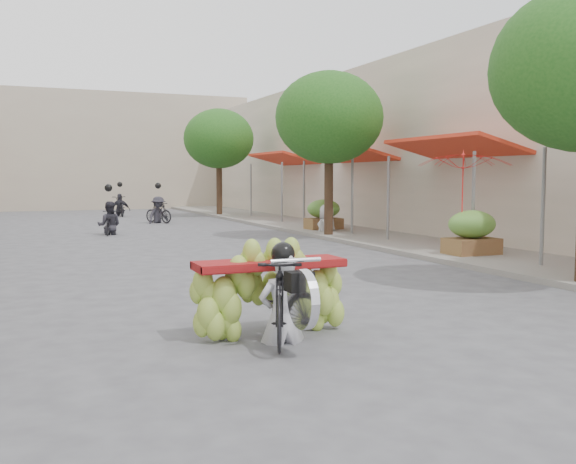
# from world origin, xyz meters

# --- Properties ---
(ground) EXTENTS (120.00, 120.00, 0.00)m
(ground) POSITION_xyz_m (0.00, 0.00, 0.00)
(ground) COLOR #58585D
(ground) RESTS_ON ground
(sidewalk_right) EXTENTS (4.00, 60.00, 0.12)m
(sidewalk_right) POSITION_xyz_m (7.00, 15.00, 0.06)
(sidewalk_right) COLOR gray
(sidewalk_right) RESTS_ON ground
(shophouse_row_right) EXTENTS (9.77, 40.00, 6.00)m
(shophouse_row_right) POSITION_xyz_m (11.99, 14.00, 3.00)
(shophouse_row_right) COLOR #C1B3A0
(shophouse_row_right) RESTS_ON ground
(far_building) EXTENTS (20.00, 6.00, 7.00)m
(far_building) POSITION_xyz_m (0.00, 38.00, 3.50)
(far_building) COLOR #B1A28C
(far_building) RESTS_ON ground
(street_tree_mid) EXTENTS (3.40, 3.40, 5.25)m
(street_tree_mid) POSITION_xyz_m (5.40, 14.00, 3.78)
(street_tree_mid) COLOR #3A2719
(street_tree_mid) RESTS_ON ground
(street_tree_far) EXTENTS (3.40, 3.40, 5.25)m
(street_tree_far) POSITION_xyz_m (5.40, 26.00, 3.78)
(street_tree_far) COLOR #3A2719
(street_tree_far) RESTS_ON ground
(produce_crate_mid) EXTENTS (1.20, 0.88, 1.16)m
(produce_crate_mid) POSITION_xyz_m (6.20, 8.00, 0.71)
(produce_crate_mid) COLOR brown
(produce_crate_mid) RESTS_ON ground
(produce_crate_far) EXTENTS (1.20, 0.88, 1.16)m
(produce_crate_far) POSITION_xyz_m (6.20, 16.00, 0.71)
(produce_crate_far) COLOR brown
(produce_crate_far) RESTS_ON ground
(banana_motorbike) EXTENTS (2.20, 1.90, 1.97)m
(banana_motorbike) POSITION_xyz_m (-0.85, 2.81, 0.67)
(banana_motorbike) COLOR black
(banana_motorbike) RESTS_ON ground
(market_umbrella) EXTENTS (2.24, 2.24, 1.96)m
(market_umbrella) POSITION_xyz_m (5.93, 7.97, 2.58)
(market_umbrella) COLOR red
(market_umbrella) RESTS_ON ground
(pedestrian) EXTENTS (1.02, 0.80, 1.81)m
(pedestrian) POSITION_xyz_m (5.91, 15.16, 1.02)
(pedestrian) COLOR silver
(pedestrian) RESTS_ON ground
(bg_motorbike_a) EXTENTS (0.89, 1.49, 1.95)m
(bg_motorbike_a) POSITION_xyz_m (-0.87, 17.99, 0.79)
(bg_motorbike_a) COLOR black
(bg_motorbike_a) RESTS_ON ground
(bg_motorbike_b) EXTENTS (1.19, 1.53, 1.95)m
(bg_motorbike_b) POSITION_xyz_m (1.76, 22.76, 0.87)
(bg_motorbike_b) COLOR black
(bg_motorbike_b) RESTS_ON ground
(bg_motorbike_c) EXTENTS (0.98, 1.74, 1.95)m
(bg_motorbike_c) POSITION_xyz_m (0.96, 28.17, 0.78)
(bg_motorbike_c) COLOR black
(bg_motorbike_c) RESTS_ON ground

